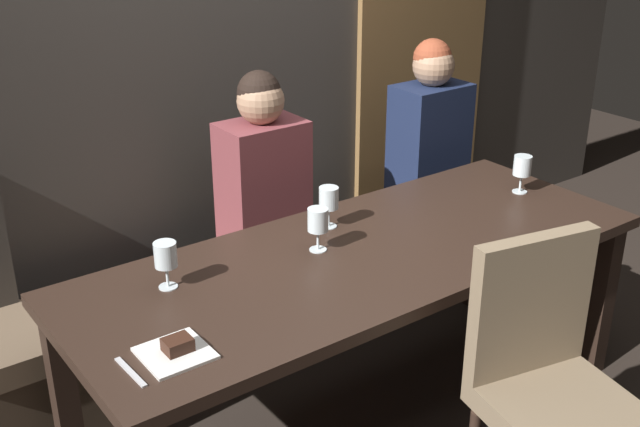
# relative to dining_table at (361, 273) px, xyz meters

# --- Properties ---
(ground) EXTENTS (9.00, 9.00, 0.00)m
(ground) POSITION_rel_dining_table_xyz_m (0.00, 0.00, -0.65)
(ground) COLOR black
(arched_door) EXTENTS (0.90, 0.05, 2.55)m
(arched_door) POSITION_rel_dining_table_xyz_m (1.35, 1.15, 0.71)
(arched_door) COLOR olive
(arched_door) RESTS_ON ground
(dining_table) EXTENTS (2.20, 0.84, 0.74)m
(dining_table) POSITION_rel_dining_table_xyz_m (0.00, 0.00, 0.00)
(dining_table) COLOR black
(dining_table) RESTS_ON ground
(banquette_bench) EXTENTS (2.50, 0.44, 0.45)m
(banquette_bench) POSITION_rel_dining_table_xyz_m (0.00, 0.70, -0.42)
(banquette_bench) COLOR #4A3C2E
(banquette_bench) RESTS_ON ground
(chair_near_side) EXTENTS (0.52, 0.52, 0.98)m
(chair_near_side) POSITION_rel_dining_table_xyz_m (0.17, -0.72, -0.09)
(chair_near_side) COLOR #302119
(chair_near_side) RESTS_ON ground
(diner_redhead) EXTENTS (0.36, 0.24, 0.81)m
(diner_redhead) POSITION_rel_dining_table_xyz_m (0.04, 0.73, 0.18)
(diner_redhead) COLOR brown
(diner_redhead) RESTS_ON banquette_bench
(diner_bearded) EXTENTS (0.36, 0.24, 0.84)m
(diner_bearded) POSITION_rel_dining_table_xyz_m (0.98, 0.68, 0.19)
(diner_bearded) COLOR #192342
(diner_bearded) RESTS_ON banquette_bench
(wine_glass_near_right) EXTENTS (0.08, 0.08, 0.16)m
(wine_glass_near_right) POSITION_rel_dining_table_xyz_m (0.03, 0.24, 0.20)
(wine_glass_near_right) COLOR silver
(wine_glass_near_right) RESTS_ON dining_table
(wine_glass_center_back) EXTENTS (0.08, 0.08, 0.16)m
(wine_glass_center_back) POSITION_rel_dining_table_xyz_m (0.91, 0.04, 0.20)
(wine_glass_center_back) COLOR silver
(wine_glass_center_back) RESTS_ON dining_table
(wine_glass_center_front) EXTENTS (0.08, 0.08, 0.16)m
(wine_glass_center_front) POSITION_rel_dining_table_xyz_m (-0.69, 0.17, 0.20)
(wine_glass_center_front) COLOR silver
(wine_glass_center_front) RESTS_ON dining_table
(wine_glass_end_left) EXTENTS (0.08, 0.08, 0.16)m
(wine_glass_end_left) POSITION_rel_dining_table_xyz_m (-0.12, 0.10, 0.20)
(wine_glass_end_left) COLOR silver
(wine_glass_end_left) RESTS_ON dining_table
(dessert_plate) EXTENTS (0.19, 0.19, 0.05)m
(dessert_plate) POSITION_rel_dining_table_xyz_m (-0.85, -0.20, 0.10)
(dessert_plate) COLOR white
(dessert_plate) RESTS_ON dining_table
(fork_on_table) EXTENTS (0.02, 0.17, 0.01)m
(fork_on_table) POSITION_rel_dining_table_xyz_m (-0.99, -0.21, 0.09)
(fork_on_table) COLOR silver
(fork_on_table) RESTS_ON dining_table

